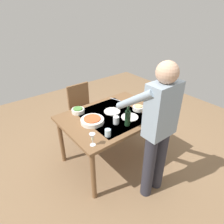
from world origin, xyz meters
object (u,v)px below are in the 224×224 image
water_cup_far_left (116,120)px  dinner_plate_far (112,111)px  chair_near (82,107)px  dining_table (112,120)px  person_server (158,127)px  wine_glass_left (92,137)px  water_cup_near_right (151,112)px  wine_bottle (128,118)px  serving_bowl_pasta (92,120)px  dinner_plate_near (130,117)px  side_bowl_salad (78,110)px  water_cup_near_left (108,133)px  side_bowl_bread (138,108)px

water_cup_far_left → dinner_plate_far: (-0.15, -0.27, -0.04)m
chair_near → dining_table: bearing=88.6°
person_server → wine_glass_left: (0.61, -0.38, -0.08)m
person_server → water_cup_near_right: (-0.36, -0.40, -0.13)m
water_cup_near_right → chair_near: bearing=-72.6°
wine_bottle → serving_bowl_pasta: bearing=-45.4°
chair_near → water_cup_far_left: bearing=84.1°
person_server → wine_bottle: bearing=-84.3°
serving_bowl_pasta → dinner_plate_far: serving_bowl_pasta is taller
wine_glass_left → dinner_plate_near: bearing=-166.0°
side_bowl_salad → dinner_plate_near: 0.73m
serving_bowl_pasta → water_cup_far_left: bearing=138.5°
chair_near → water_cup_near_left: chair_near is taller
chair_near → water_cup_far_left: (0.11, 1.06, 0.30)m
side_bowl_bread → dinner_plate_far: 0.38m
water_cup_near_right → side_bowl_bread: water_cup_near_right is taller
chair_near → dinner_plate_near: bearing=96.9°
water_cup_near_left → dinner_plate_far: (-0.39, -0.41, -0.04)m
wine_glass_left → dining_table: bearing=-146.4°
serving_bowl_pasta → water_cup_near_right: bearing=153.8°
side_bowl_salad → dinner_plate_far: (-0.39, 0.28, -0.03)m
wine_bottle → wine_glass_left: bearing=6.1°
dining_table → dinner_plate_near: dinner_plate_near is taller
wine_glass_left → serving_bowl_pasta: bearing=-122.8°
serving_bowl_pasta → side_bowl_salad: (0.01, -0.35, 0.00)m
dinner_plate_near → dinner_plate_far: 0.28m
wine_glass_left → side_bowl_bread: bearing=-165.0°
water_cup_near_left → water_cup_near_right: bearing=179.7°
person_server → wine_glass_left: size_ratio=11.19×
person_server → side_bowl_bread: 0.73m
water_cup_far_left → water_cup_near_left: bearing=31.0°
wine_bottle → water_cup_near_left: 0.34m
dining_table → water_cup_near_right: water_cup_near_right is taller
person_server → side_bowl_salad: 1.17m
dining_table → dinner_plate_far: size_ratio=5.90×
side_bowl_salad → side_bowl_bread: bearing=146.5°
dining_table → person_server: person_server is taller
wine_glass_left → side_bowl_bread: wine_glass_left is taller
person_server → side_bowl_salad: bearing=-71.4°
wine_bottle → water_cup_near_left: (0.33, 0.03, -0.07)m
person_server → serving_bowl_pasta: (0.36, -0.76, -0.15)m
dining_table → serving_bowl_pasta: size_ratio=4.53×
water_cup_near_right → dinner_plate_near: 0.30m
water_cup_far_left → dinner_plate_near: 0.24m
person_server → serving_bowl_pasta: size_ratio=5.63×
dining_table → water_cup_far_left: 0.25m
chair_near → person_server: 1.68m
water_cup_near_right → dinner_plate_near: bearing=-30.6°
water_cup_near_right → dinner_plate_far: (0.34, -0.42, -0.05)m
dining_table → water_cup_near_left: size_ratio=15.32×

